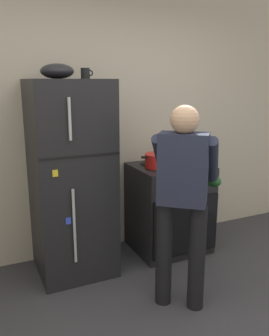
% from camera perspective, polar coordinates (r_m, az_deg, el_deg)
% --- Properties ---
extents(kitchen_wall_back, '(6.00, 0.10, 2.70)m').
position_cam_1_polar(kitchen_wall_back, '(3.69, -4.90, 7.33)').
color(kitchen_wall_back, beige).
rests_on(kitchen_wall_back, ground).
extents(refrigerator, '(0.68, 0.72, 1.78)m').
position_cam_1_polar(refrigerator, '(3.29, -10.11, -1.83)').
color(refrigerator, black).
rests_on(refrigerator, ground).
extents(stove_range, '(0.76, 0.67, 0.93)m').
position_cam_1_polar(stove_range, '(3.79, 5.64, -6.39)').
color(stove_range, black).
rests_on(stove_range, ground).
extents(person_cook, '(0.67, 0.71, 1.60)m').
position_cam_1_polar(person_cook, '(2.73, 7.79, -3.57)').
color(person_cook, black).
rests_on(person_cook, ground).
extents(red_pot, '(0.38, 0.28, 0.14)m').
position_cam_1_polar(red_pot, '(3.53, 3.93, 1.21)').
color(red_pot, red).
rests_on(red_pot, stove_range).
extents(coffee_mug, '(0.11, 0.08, 0.10)m').
position_cam_1_polar(coffee_mug, '(3.27, -7.87, 14.81)').
color(coffee_mug, black).
rests_on(coffee_mug, refrigerator).
extents(pepper_mill, '(0.05, 0.05, 0.16)m').
position_cam_1_polar(pepper_mill, '(3.97, 8.03, 2.68)').
color(pepper_mill, brown).
rests_on(pepper_mill, stove_range).
extents(mixing_bowl, '(0.28, 0.28, 0.13)m').
position_cam_1_polar(mixing_bowl, '(3.15, -12.32, 14.95)').
color(mixing_bowl, black).
rests_on(mixing_bowl, refrigerator).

